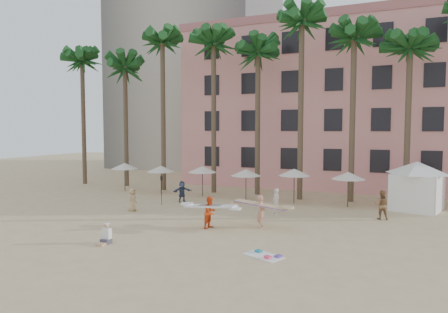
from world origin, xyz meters
The scene contains 12 objects.
ground centered at (0.00, 0.00, 0.00)m, with size 120.00×120.00×0.00m, color #D1B789.
pink_hotel centered at (7.00, 26.00, 8.00)m, with size 35.00×14.00×16.00m, color pink.
grey_tower centered at (-18.00, 38.00, 25.00)m, with size 22.00×18.00×50.00m, color #A89E8E.
palm_row centered at (0.51, 15.00, 12.97)m, with size 44.40×5.40×16.30m.
umbrella_row centered at (-3.00, 12.50, 2.33)m, with size 22.50×2.70×2.73m.
cabana centered at (11.64, 13.26, 2.07)m, with size 5.67×5.67×3.50m.
beach_towel centered at (4.67, -0.80, 0.03)m, with size 2.05×1.64×0.14m.
carrier_yellow centered at (2.90, 4.23, 1.07)m, with size 3.31×1.02×1.92m.
carrier_white centered at (0.20, 2.90, 1.00)m, with size 3.19×1.02×1.87m.
beachgoers centered at (0.33, 8.44, 0.88)m, with size 17.07×5.59×1.89m.
paddle centered at (-6.20, 7.92, 1.41)m, with size 0.18×0.04×2.23m.
seated_man centered at (-3.35, -2.05, 0.36)m, with size 0.45×0.79×1.03m.
Camera 1 is at (9.85, -18.04, 5.82)m, focal length 32.00 mm.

